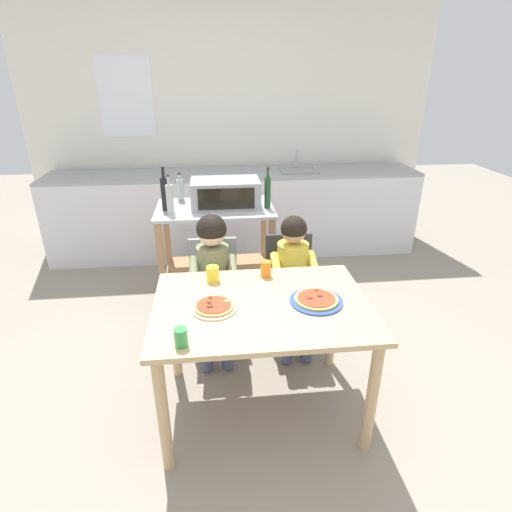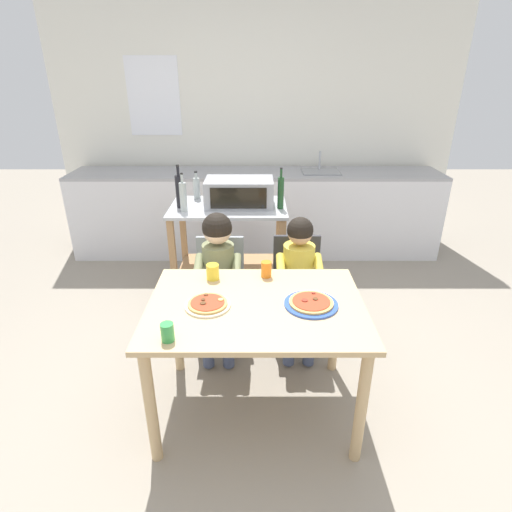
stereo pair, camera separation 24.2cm
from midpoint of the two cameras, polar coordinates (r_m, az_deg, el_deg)
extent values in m
plane|color=gray|center=(3.59, -3.35, -7.72)|extent=(11.14, 11.14, 0.00)
cube|color=white|center=(4.80, -4.93, 17.71)|extent=(4.41, 0.12, 2.70)
cube|color=white|center=(4.81, -19.15, 20.16)|extent=(0.56, 0.01, 0.80)
cube|color=silver|center=(4.60, -4.38, 5.80)|extent=(3.97, 0.60, 0.88)
cube|color=#9E9EA3|center=(4.47, -4.57, 11.35)|extent=(3.97, 0.60, 0.03)
cube|color=gray|center=(4.54, 4.41, 11.73)|extent=(0.40, 0.33, 0.02)
cylinder|color=#B7BABF|center=(4.64, 4.18, 13.29)|extent=(0.02, 0.02, 0.20)
cube|color=#B7BABF|center=(3.43, -7.79, 6.55)|extent=(0.96, 0.60, 0.02)
cube|color=#AD7F51|center=(3.64, -7.30, -1.86)|extent=(0.89, 0.56, 0.02)
cube|color=#AD7F51|center=(3.39, -14.93, -2.31)|extent=(0.05, 0.05, 0.85)
cube|color=#AD7F51|center=(3.36, 0.10, -1.66)|extent=(0.05, 0.05, 0.85)
cube|color=#AD7F51|center=(3.87, -13.92, 1.18)|extent=(0.05, 0.05, 0.85)
cube|color=#AD7F51|center=(3.84, -0.75, 1.77)|extent=(0.05, 0.05, 0.85)
cube|color=#999BA0|center=(3.41, -6.34, 8.69)|extent=(0.56, 0.34, 0.22)
cube|color=black|center=(3.25, -6.32, 7.87)|extent=(0.45, 0.01, 0.17)
cylinder|color=black|center=(3.27, -2.83, 6.89)|extent=(0.02, 0.01, 0.02)
cylinder|color=#ADB7B2|center=(3.63, -12.41, 8.90)|extent=(0.06, 0.06, 0.18)
cylinder|color=#ADB7B2|center=(3.60, -12.58, 10.66)|extent=(0.02, 0.02, 0.05)
cylinder|color=black|center=(3.59, -12.62, 11.13)|extent=(0.03, 0.03, 0.01)
cylinder|color=#1E4723|center=(3.34, -0.47, 8.80)|extent=(0.05, 0.05, 0.26)
cylinder|color=#1E4723|center=(3.30, -0.48, 11.50)|extent=(0.02, 0.02, 0.07)
cylinder|color=black|center=(3.29, -0.49, 12.16)|extent=(0.02, 0.02, 0.01)
cylinder|color=black|center=(3.38, -14.62, 8.30)|extent=(0.06, 0.06, 0.26)
cylinder|color=black|center=(3.34, -14.93, 11.09)|extent=(0.02, 0.02, 0.07)
cylinder|color=black|center=(3.33, -15.01, 11.81)|extent=(0.03, 0.03, 0.01)
cylinder|color=#ADB7B2|center=(3.29, -14.03, 7.60)|extent=(0.06, 0.06, 0.23)
cylinder|color=#ADB7B2|center=(3.25, -14.29, 10.11)|extent=(0.02, 0.02, 0.07)
cylinder|color=black|center=(3.24, -14.37, 10.78)|extent=(0.02, 0.02, 0.01)
cube|color=tan|center=(2.26, -2.27, -7.04)|extent=(1.19, 0.85, 0.03)
cylinder|color=tan|center=(2.24, -16.08, -20.69)|extent=(0.06, 0.06, 0.72)
cylinder|color=tan|center=(2.29, 12.80, -18.91)|extent=(0.06, 0.06, 0.72)
cylinder|color=tan|center=(2.79, -13.83, -10.08)|extent=(0.06, 0.06, 0.72)
cylinder|color=tan|center=(2.84, 8.25, -8.95)|extent=(0.06, 0.06, 0.72)
cube|color=gray|center=(2.96, -8.15, -5.61)|extent=(0.36, 0.36, 0.04)
cube|color=gray|center=(3.01, -8.29, -0.95)|extent=(0.34, 0.03, 0.38)
cylinder|color=gray|center=(2.94, -4.99, -10.66)|extent=(0.03, 0.03, 0.42)
cylinder|color=gray|center=(2.96, -10.91, -10.87)|extent=(0.03, 0.03, 0.42)
cylinder|color=gray|center=(3.19, -5.14, -7.57)|extent=(0.03, 0.03, 0.42)
cylinder|color=gray|center=(3.21, -10.55, -7.78)|extent=(0.03, 0.03, 0.42)
cube|color=#333338|center=(3.00, 2.64, -4.87)|extent=(0.36, 0.36, 0.04)
cube|color=#333338|center=(3.06, 2.26, -0.29)|extent=(0.34, 0.03, 0.38)
cylinder|color=#333338|center=(3.02, 5.85, -9.73)|extent=(0.03, 0.03, 0.42)
cylinder|color=#333338|center=(2.97, 0.09, -10.13)|extent=(0.03, 0.03, 0.42)
cylinder|color=#333338|center=(3.26, 4.80, -6.80)|extent=(0.03, 0.03, 0.42)
cylinder|color=#333338|center=(3.22, -0.49, -7.12)|extent=(0.03, 0.03, 0.42)
cube|color=#424C6B|center=(2.81, -6.83, -6.27)|extent=(0.10, 0.30, 0.10)
cylinder|color=#424C6B|center=(2.84, -6.59, -11.79)|extent=(0.08, 0.08, 0.44)
cube|color=#424C6B|center=(2.82, -9.69, -6.38)|extent=(0.10, 0.30, 0.10)
cylinder|color=#424C6B|center=(2.84, -9.47, -11.89)|extent=(0.08, 0.08, 0.44)
cylinder|color=#7A7F56|center=(2.75, -5.79, -2.07)|extent=(0.06, 0.26, 0.15)
cylinder|color=#7A7F56|center=(2.76, -11.19, -2.30)|extent=(0.06, 0.26, 0.15)
cylinder|color=#7A7F56|center=(2.86, -8.40, -1.91)|extent=(0.22, 0.22, 0.35)
sphere|color=beige|center=(2.74, -8.75, 3.33)|extent=(0.19, 0.19, 0.19)
sphere|color=black|center=(2.74, -8.78, 3.67)|extent=(0.20, 0.20, 0.20)
cube|color=#424C6B|center=(2.87, 4.46, -5.45)|extent=(0.10, 0.30, 0.10)
cylinder|color=#424C6B|center=(2.89, 4.77, -10.85)|extent=(0.08, 0.08, 0.44)
cube|color=#424C6B|center=(2.85, 1.68, -5.61)|extent=(0.10, 0.30, 0.10)
cylinder|color=#424C6B|center=(2.87, 1.97, -11.05)|extent=(0.08, 0.08, 0.44)
cylinder|color=yellow|center=(2.82, 5.64, -1.48)|extent=(0.06, 0.26, 0.15)
cylinder|color=yellow|center=(2.79, 0.40, -1.73)|extent=(0.06, 0.26, 0.15)
cylinder|color=yellow|center=(2.91, 2.72, -1.33)|extent=(0.22, 0.22, 0.33)
sphere|color=tan|center=(2.80, 2.82, 3.49)|extent=(0.17, 0.17, 0.17)
sphere|color=black|center=(2.80, 2.83, 3.79)|extent=(0.18, 0.18, 0.18)
cylinder|color=beige|center=(2.22, -9.01, -7.25)|extent=(0.25, 0.25, 0.01)
cylinder|color=tan|center=(2.22, -9.03, -6.99)|extent=(0.22, 0.22, 0.01)
cylinder|color=#B23D23|center=(2.21, -9.04, -6.81)|extent=(0.18, 0.18, 0.00)
cylinder|color=#563319|center=(2.20, -9.64, -6.96)|extent=(0.03, 0.03, 0.01)
cylinder|color=#563319|center=(2.23, -9.70, -6.45)|extent=(0.02, 0.02, 0.01)
cylinder|color=#563319|center=(2.27, -9.42, -5.79)|extent=(0.02, 0.02, 0.01)
cylinder|color=#DBC666|center=(2.22, -7.23, -6.38)|extent=(0.03, 0.03, 0.01)
cylinder|color=#3356B7|center=(2.27, 5.36, -6.36)|extent=(0.29, 0.29, 0.01)
cylinder|color=tan|center=(2.26, 5.37, -6.10)|extent=(0.24, 0.24, 0.01)
cylinder|color=#B23D23|center=(2.26, 5.38, -5.92)|extent=(0.20, 0.20, 0.00)
cylinder|color=maroon|center=(2.25, 4.47, -5.87)|extent=(0.03, 0.03, 0.01)
cylinder|color=maroon|center=(2.33, 5.54, -4.80)|extent=(0.02, 0.02, 0.01)
cylinder|color=#563319|center=(2.27, 5.91, -5.61)|extent=(0.03, 0.03, 0.01)
cylinder|color=yellow|center=(2.48, -8.86, -2.56)|extent=(0.08, 0.08, 0.10)
cylinder|color=orange|center=(2.51, -1.38, -1.86)|extent=(0.06, 0.06, 0.10)
cylinder|color=green|center=(1.96, -13.99, -11.05)|extent=(0.06, 0.06, 0.09)
camera|label=1|loc=(0.12, -92.83, -1.29)|focal=28.69mm
camera|label=2|loc=(0.12, 87.17, 1.29)|focal=28.69mm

